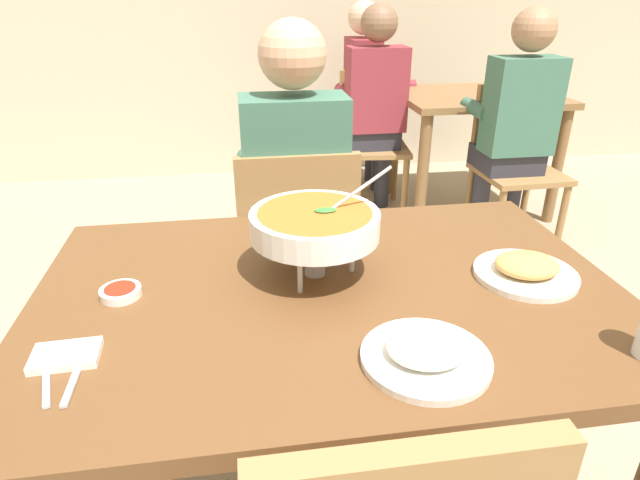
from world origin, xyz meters
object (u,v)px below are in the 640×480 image
rice_plate (426,352)px  chair_bg_middle (370,119)px  chair_bg_right (513,156)px  appetizer_plate (526,269)px  patron_bg_right (516,119)px  chair_diner_main (296,248)px  curry_bowl (315,225)px  sauce_dish (120,292)px  patron_bg_left (374,101)px  patron_bg_middle (367,86)px  dining_table_main (330,327)px  chair_bg_left (372,133)px  dining_table_far (474,115)px  diner_main (294,186)px

rice_plate → chair_bg_middle: (0.65, 3.06, -0.28)m
chair_bg_middle → chair_bg_right: (0.59, -1.04, 0.00)m
appetizer_plate → patron_bg_right: 1.86m
chair_diner_main → curry_bowl: bearing=-92.1°
sauce_dish → chair_bg_middle: bearing=65.6°
patron_bg_left → patron_bg_middle: 0.52m
dining_table_main → patron_bg_right: 2.10m
sauce_dish → appetizer_plate: bearing=-3.4°
chair_bg_left → patron_bg_middle: bearing=82.1°
patron_bg_right → rice_plate: bearing=-121.3°
dining_table_far → curry_bowl: bearing=-122.1°
dining_table_main → patron_bg_left: size_ratio=1.02×
rice_plate → patron_bg_middle: (0.61, 3.05, -0.05)m
patron_bg_left → patron_bg_middle: (0.08, 0.52, 0.00)m
sauce_dish → chair_bg_left: 2.61m
diner_main → chair_bg_right: bearing=35.1°
chair_diner_main → curry_bowl: (-0.02, -0.66, 0.39)m
patron_bg_right → patron_bg_middle: bearing=116.6°
chair_diner_main → patron_bg_left: bearing=66.3°
diner_main → patron_bg_middle: size_ratio=1.00×
rice_plate → patron_bg_right: patron_bg_right is taller
curry_bowl → chair_bg_middle: curry_bowl is taller
chair_diner_main → patron_bg_left: 1.67m
appetizer_plate → chair_bg_left: (0.22, 2.38, -0.28)m
chair_bg_middle → curry_bowl: bearing=-106.5°
chair_diner_main → diner_main: diner_main is taller
chair_bg_middle → patron_bg_right: (0.53, -1.13, 0.24)m
patron_bg_middle → chair_bg_right: bearing=-58.9°
chair_bg_left → patron_bg_middle: patron_bg_middle is taller
dining_table_far → patron_bg_middle: 0.80m
dining_table_far → rice_plate: bearing=-115.5°
dining_table_far → chair_bg_right: bearing=-86.7°
appetizer_plate → chair_bg_right: size_ratio=0.27×
dining_table_main → chair_bg_right: 2.21m
sauce_dish → dining_table_far: sauce_dish is taller
appetizer_plate → patron_bg_left: (0.20, 2.27, -0.05)m
diner_main → curry_bowl: size_ratio=3.94×
curry_bowl → chair_bg_right: size_ratio=0.37×
sauce_dish → chair_bg_middle: (1.24, 2.74, -0.27)m
appetizer_plate → rice_plate: bearing=-141.8°
dining_table_main → chair_bg_middle: chair_bg_middle is taller
chair_bg_right → chair_diner_main: bearing=-144.0°
sauce_dish → chair_bg_right: 2.51m
sauce_dish → chair_bg_middle: size_ratio=0.10×
diner_main → sauce_dish: bearing=-122.5°
dining_table_main → chair_diner_main: (-0.00, 0.73, -0.15)m
dining_table_main → chair_diner_main: 0.75m
curry_bowl → dining_table_far: curry_bowl is taller
sauce_dish → chair_bg_left: size_ratio=0.10×
chair_bg_left → chair_bg_middle: 0.42m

